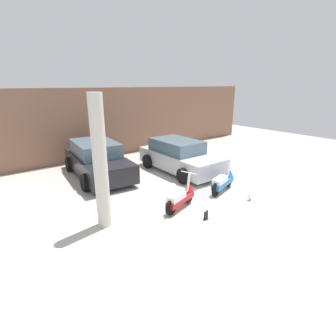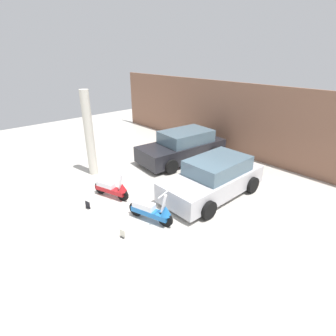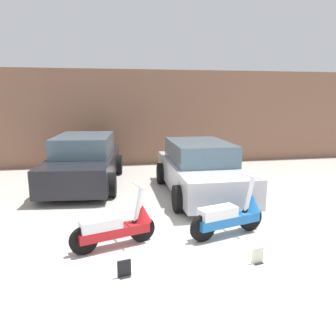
# 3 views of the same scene
# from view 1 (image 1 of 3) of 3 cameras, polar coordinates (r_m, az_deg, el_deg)

# --- Properties ---
(ground_plane) EXTENTS (28.00, 28.00, 0.00)m
(ground_plane) POSITION_cam_1_polar(r_m,az_deg,el_deg) (8.82, 11.30, -7.40)
(ground_plane) COLOR beige
(wall_back) EXTENTS (19.60, 0.12, 3.53)m
(wall_back) POSITION_cam_1_polar(r_m,az_deg,el_deg) (14.24, -12.04, 9.64)
(wall_back) COLOR #845B47
(wall_back) RESTS_ON ground_plane
(scooter_front_left) EXTENTS (1.47, 0.73, 1.06)m
(scooter_front_left) POSITION_cam_1_polar(r_m,az_deg,el_deg) (8.20, 2.98, -6.19)
(scooter_front_left) COLOR black
(scooter_front_left) RESTS_ON ground_plane
(scooter_front_right) EXTENTS (1.55, 0.74, 1.11)m
(scooter_front_right) POSITION_cam_1_polar(r_m,az_deg,el_deg) (9.67, 12.02, -2.62)
(scooter_front_right) COLOR black
(scooter_front_right) RESTS_ON ground_plane
(car_rear_left) EXTENTS (2.39, 4.40, 1.44)m
(car_rear_left) POSITION_cam_1_polar(r_m,az_deg,el_deg) (11.28, -15.10, 1.70)
(car_rear_left) COLOR black
(car_rear_left) RESTS_ON ground_plane
(car_rear_center) EXTENTS (2.00, 4.08, 1.38)m
(car_rear_center) POSITION_cam_1_polar(r_m,az_deg,el_deg) (11.56, 2.44, 2.55)
(car_rear_center) COLOR #B7B7BC
(car_rear_center) RESTS_ON ground_plane
(placard_near_left_scooter) EXTENTS (0.20, 0.15, 0.26)m
(placard_near_left_scooter) POSITION_cam_1_polar(r_m,az_deg,el_deg) (7.69, 8.25, -10.25)
(placard_near_left_scooter) COLOR black
(placard_near_left_scooter) RESTS_ON ground_plane
(placard_near_right_scooter) EXTENTS (0.20, 0.15, 0.26)m
(placard_near_right_scooter) POSITION_cam_1_polar(r_m,az_deg,el_deg) (9.17, 17.25, -6.09)
(placard_near_right_scooter) COLOR black
(placard_near_right_scooter) RESTS_ON ground_plane
(support_column_side) EXTENTS (0.37, 0.37, 3.53)m
(support_column_side) POSITION_cam_1_polar(r_m,az_deg,el_deg) (6.93, -14.55, 0.95)
(support_column_side) COLOR beige
(support_column_side) RESTS_ON ground_plane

